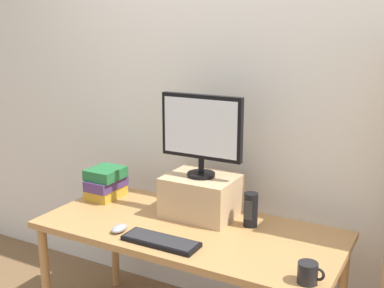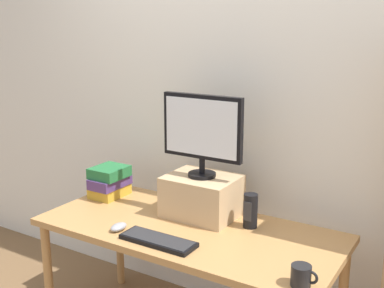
# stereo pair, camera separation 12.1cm
# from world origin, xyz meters

# --- Properties ---
(back_wall) EXTENTS (7.00, 0.08, 2.60)m
(back_wall) POSITION_xyz_m (0.00, 0.53, 1.30)
(back_wall) COLOR silver
(back_wall) RESTS_ON ground_plane
(desk) EXTENTS (1.60, 0.73, 0.71)m
(desk) POSITION_xyz_m (0.00, 0.00, 0.64)
(desk) COLOR #B7844C
(desk) RESTS_ON ground_plane
(riser_box) EXTENTS (0.39, 0.31, 0.23)m
(riser_box) POSITION_xyz_m (-0.02, 0.17, 0.82)
(riser_box) COLOR tan
(riser_box) RESTS_ON desk
(computer_monitor) EXTENTS (0.47, 0.15, 0.45)m
(computer_monitor) POSITION_xyz_m (-0.02, 0.17, 1.19)
(computer_monitor) COLOR black
(computer_monitor) RESTS_ON riser_box
(keyboard) EXTENTS (0.39, 0.13, 0.02)m
(keyboard) POSITION_xyz_m (-0.02, -0.24, 0.72)
(keyboard) COLOR black
(keyboard) RESTS_ON desk
(computer_mouse) EXTENTS (0.06, 0.10, 0.04)m
(computer_mouse) POSITION_xyz_m (-0.28, -0.23, 0.72)
(computer_mouse) COLOR #99999E
(computer_mouse) RESTS_ON desk
(book_stack) EXTENTS (0.19, 0.25, 0.19)m
(book_stack) POSITION_xyz_m (-0.66, 0.14, 0.80)
(book_stack) COLOR gold
(book_stack) RESTS_ON desk
(coffee_mug) EXTENTS (0.11, 0.08, 0.09)m
(coffee_mug) POSITION_xyz_m (0.70, -0.26, 0.75)
(coffee_mug) COLOR black
(coffee_mug) RESTS_ON desk
(desk_speaker) EXTENTS (0.07, 0.08, 0.18)m
(desk_speaker) POSITION_xyz_m (0.28, 0.17, 0.80)
(desk_speaker) COLOR black
(desk_speaker) RESTS_ON desk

